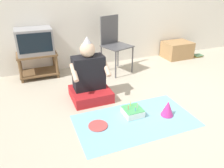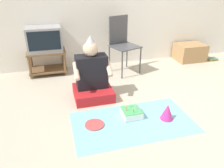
{
  "view_description": "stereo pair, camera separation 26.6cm",
  "coord_description": "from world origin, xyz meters",
  "px_view_note": "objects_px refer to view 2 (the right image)",
  "views": [
    {
      "loc": [
        -1.63,
        -1.83,
        1.51
      ],
      "look_at": [
        -0.74,
        0.39,
        0.35
      ],
      "focal_mm": 35.0,
      "sensor_mm": 36.0,
      "label": 1
    },
    {
      "loc": [
        -1.38,
        -1.92,
        1.51
      ],
      "look_at": [
        -0.74,
        0.39,
        0.35
      ],
      "focal_mm": 35.0,
      "sensor_mm": 36.0,
      "label": 2
    }
  ],
  "objects_px": {
    "tv": "(44,39)",
    "birthday_cake": "(131,113)",
    "paper_plate": "(94,125)",
    "book_pile": "(212,59)",
    "person_seated": "(92,78)",
    "party_hat_blue": "(167,112)",
    "cardboard_box_stack": "(190,52)",
    "folding_chair": "(122,41)"
  },
  "relations": [
    {
      "from": "person_seated",
      "to": "party_hat_blue",
      "type": "height_order",
      "value": "person_seated"
    },
    {
      "from": "book_pile",
      "to": "person_seated",
      "type": "relative_size",
      "value": 0.22
    },
    {
      "from": "folding_chair",
      "to": "book_pile",
      "type": "bearing_deg",
      "value": 1.19
    },
    {
      "from": "cardboard_box_stack",
      "to": "party_hat_blue",
      "type": "bearing_deg",
      "value": -129.32
    },
    {
      "from": "folding_chair",
      "to": "person_seated",
      "type": "xyz_separation_m",
      "value": [
        -0.68,
        -0.8,
        -0.27
      ]
    },
    {
      "from": "folding_chair",
      "to": "party_hat_blue",
      "type": "xyz_separation_m",
      "value": [
        0.06,
        -1.58,
        -0.45
      ]
    },
    {
      "from": "person_seated",
      "to": "paper_plate",
      "type": "distance_m",
      "value": 0.74
    },
    {
      "from": "birthday_cake",
      "to": "party_hat_blue",
      "type": "height_order",
      "value": "party_hat_blue"
    },
    {
      "from": "folding_chair",
      "to": "person_seated",
      "type": "distance_m",
      "value": 1.09
    },
    {
      "from": "paper_plate",
      "to": "birthday_cake",
      "type": "bearing_deg",
      "value": 7.11
    },
    {
      "from": "cardboard_box_stack",
      "to": "book_pile",
      "type": "distance_m",
      "value": 0.5
    },
    {
      "from": "folding_chair",
      "to": "person_seated",
      "type": "bearing_deg",
      "value": -130.27
    },
    {
      "from": "folding_chair",
      "to": "party_hat_blue",
      "type": "height_order",
      "value": "folding_chair"
    },
    {
      "from": "book_pile",
      "to": "party_hat_blue",
      "type": "bearing_deg",
      "value": -139.49
    },
    {
      "from": "tv",
      "to": "birthday_cake",
      "type": "bearing_deg",
      "value": -60.31
    },
    {
      "from": "birthday_cake",
      "to": "party_hat_blue",
      "type": "xyz_separation_m",
      "value": [
        0.39,
        -0.16,
        0.05
      ]
    },
    {
      "from": "book_pile",
      "to": "paper_plate",
      "type": "xyz_separation_m",
      "value": [
        -2.76,
        -1.52,
        -0.01
      ]
    },
    {
      "from": "book_pile",
      "to": "paper_plate",
      "type": "bearing_deg",
      "value": -151.09
    },
    {
      "from": "tv",
      "to": "person_seated",
      "type": "height_order",
      "value": "person_seated"
    },
    {
      "from": "folding_chair",
      "to": "cardboard_box_stack",
      "type": "distance_m",
      "value": 1.57
    },
    {
      "from": "cardboard_box_stack",
      "to": "book_pile",
      "type": "height_order",
      "value": "cardboard_box_stack"
    },
    {
      "from": "tv",
      "to": "birthday_cake",
      "type": "relative_size",
      "value": 2.47
    },
    {
      "from": "tv",
      "to": "book_pile",
      "type": "relative_size",
      "value": 2.87
    },
    {
      "from": "birthday_cake",
      "to": "party_hat_blue",
      "type": "bearing_deg",
      "value": -22.45
    },
    {
      "from": "birthday_cake",
      "to": "paper_plate",
      "type": "height_order",
      "value": "birthday_cake"
    },
    {
      "from": "birthday_cake",
      "to": "paper_plate",
      "type": "bearing_deg",
      "value": -172.89
    },
    {
      "from": "folding_chair",
      "to": "birthday_cake",
      "type": "height_order",
      "value": "folding_chair"
    },
    {
      "from": "folding_chair",
      "to": "tv",
      "type": "bearing_deg",
      "value": 169.84
    },
    {
      "from": "book_pile",
      "to": "paper_plate",
      "type": "height_order",
      "value": "book_pile"
    },
    {
      "from": "cardboard_box_stack",
      "to": "book_pile",
      "type": "relative_size",
      "value": 2.86
    },
    {
      "from": "tv",
      "to": "cardboard_box_stack",
      "type": "relative_size",
      "value": 1.0
    },
    {
      "from": "party_hat_blue",
      "to": "book_pile",
      "type": "bearing_deg",
      "value": 40.51
    },
    {
      "from": "paper_plate",
      "to": "party_hat_blue",
      "type": "bearing_deg",
      "value": -6.84
    },
    {
      "from": "cardboard_box_stack",
      "to": "book_pile",
      "type": "bearing_deg",
      "value": -17.35
    },
    {
      "from": "tv",
      "to": "party_hat_blue",
      "type": "relative_size",
      "value": 2.9
    },
    {
      "from": "cardboard_box_stack",
      "to": "folding_chair",
      "type": "bearing_deg",
      "value": -173.09
    },
    {
      "from": "folding_chair",
      "to": "party_hat_blue",
      "type": "relative_size",
      "value": 5.0
    },
    {
      "from": "person_seated",
      "to": "party_hat_blue",
      "type": "xyz_separation_m",
      "value": [
        0.74,
        -0.78,
        -0.18
      ]
    },
    {
      "from": "cardboard_box_stack",
      "to": "book_pile",
      "type": "xyz_separation_m",
      "value": [
        0.45,
        -0.14,
        -0.14
      ]
    },
    {
      "from": "tv",
      "to": "cardboard_box_stack",
      "type": "distance_m",
      "value": 2.81
    },
    {
      "from": "folding_chair",
      "to": "cardboard_box_stack",
      "type": "xyz_separation_m",
      "value": [
        1.51,
        0.18,
        -0.39
      ]
    },
    {
      "from": "tv",
      "to": "person_seated",
      "type": "distance_m",
      "value": 1.23
    }
  ]
}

